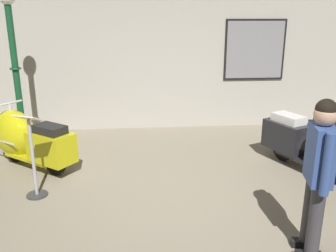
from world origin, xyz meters
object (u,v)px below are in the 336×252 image
object	(u,v)px
visitor_0	(318,169)
info_stanchion	(33,163)
lamppost	(16,71)
scooter_1	(319,145)
scooter_0	(25,138)

from	to	relation	value
visitor_0	info_stanchion	bearing A→B (deg)	-14.03
lamppost	info_stanchion	bearing A→B (deg)	-70.25
scooter_1	info_stanchion	world-z (taller)	info_stanchion
lamppost	visitor_0	xyz separation A→B (m)	(3.74, -3.37, -0.47)
scooter_1	visitor_0	distance (m)	2.11
scooter_0	lamppost	xyz separation A→B (m)	(-0.27, 0.79, 0.95)
scooter_1	visitor_0	xyz separation A→B (m)	(-0.97, -1.82, 0.47)
scooter_1	lamppost	world-z (taller)	lamppost
scooter_1	info_stanchion	distance (m)	4.05
scooter_0	scooter_1	world-z (taller)	scooter_1
visitor_0	info_stanchion	xyz separation A→B (m)	(-3.07, 1.50, -0.46)
visitor_0	scooter_0	bearing A→B (deg)	-24.57
scooter_1	info_stanchion	xyz separation A→B (m)	(-4.04, -0.32, 0.01)
scooter_1	visitor_0	world-z (taller)	visitor_0
lamppost	info_stanchion	size ratio (longest dim) A/B	2.38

